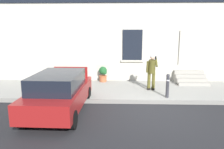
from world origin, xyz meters
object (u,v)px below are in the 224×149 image
object	(u,v)px
planter_charcoal	(63,74)
hatchback_car_red	(60,92)
person_on_phone	(152,70)
planter_terracotta	(103,74)
bollard_near_person	(168,85)

from	to	relation	value
planter_charcoal	hatchback_car_red	bearing A→B (deg)	-76.77
hatchback_car_red	person_on_phone	xyz separation A→B (m)	(3.75, 2.63, 0.36)
planter_charcoal	planter_terracotta	bearing A→B (deg)	2.27
bollard_near_person	person_on_phone	world-z (taller)	person_on_phone
bollard_near_person	planter_charcoal	bearing A→B (deg)	152.12
hatchback_car_red	planter_terracotta	xyz separation A→B (m)	(1.28, 4.33, -0.18)
bollard_near_person	planter_terracotta	xyz separation A→B (m)	(-2.99, 2.88, -0.11)
bollard_near_person	person_on_phone	distance (m)	1.36
hatchback_car_red	planter_terracotta	size ratio (longest dim) A/B	4.77
bollard_near_person	planter_terracotta	distance (m)	4.15
hatchback_car_red	person_on_phone	distance (m)	4.59
bollard_near_person	planter_charcoal	distance (m)	5.96
person_on_phone	planter_terracotta	bearing A→B (deg)	147.40
planter_charcoal	planter_terracotta	world-z (taller)	same
person_on_phone	planter_charcoal	world-z (taller)	person_on_phone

